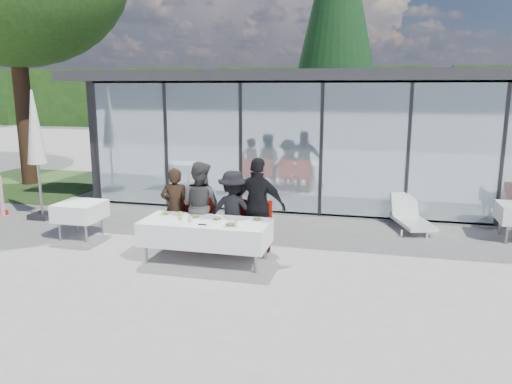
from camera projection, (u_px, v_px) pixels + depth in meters
ground at (230, 273)px, 8.36m from camera, size 90.00×90.00×0.00m
pavilion at (369, 117)px, 15.20m from camera, size 14.80×8.80×3.44m
treeline at (317, 99)px, 34.97m from camera, size 62.50×2.00×4.40m
dining_table at (206, 232)px, 8.82m from camera, size 2.26×0.96×0.75m
diner_a at (175, 208)px, 9.59m from camera, size 0.67×0.67×1.56m
diner_chair_a at (178, 219)px, 9.73m from camera, size 0.44×0.44×0.97m
diner_b at (200, 206)px, 9.46m from camera, size 1.04×1.04×1.70m
diner_chair_b at (202, 220)px, 9.61m from camera, size 0.44×0.44×0.97m
diner_c at (233, 212)px, 9.32m from camera, size 1.04×1.04×1.55m
diner_chair_c at (235, 222)px, 9.46m from camera, size 0.44×0.44×0.97m
diner_d at (258, 206)px, 9.18m from camera, size 1.21×1.21×1.81m
diner_chair_d at (259, 224)px, 9.35m from camera, size 0.44×0.44×0.97m
plate_a at (166, 213)px, 9.18m from camera, size 0.24×0.24×0.07m
plate_b at (194, 217)px, 8.94m from camera, size 0.24×0.24×0.07m
plate_c at (217, 219)px, 8.82m from camera, size 0.24×0.24×0.07m
plate_d at (257, 219)px, 8.77m from camera, size 0.24×0.24×0.07m
plate_extra at (230, 225)px, 8.41m from camera, size 0.24×0.24×0.07m
juice_bottle at (180, 216)px, 8.84m from camera, size 0.06×0.06×0.14m
drinking_glasses at (220, 222)px, 8.48m from camera, size 0.93×0.19×0.10m
folded_eyeglasses at (202, 225)px, 8.50m from camera, size 0.14×0.03×0.01m
spare_table_left at (80, 211)px, 10.24m from camera, size 0.86×0.86×0.74m
market_umbrella at (35, 136)px, 11.45m from camera, size 0.50×0.50×3.00m
lounger at (410, 217)px, 10.96m from camera, size 0.99×1.45×0.72m
conifer_tree at (337, 10)px, 19.35m from camera, size 4.00×4.00×10.50m
grass_patch at (31, 184)px, 16.05m from camera, size 5.00×5.00×0.02m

